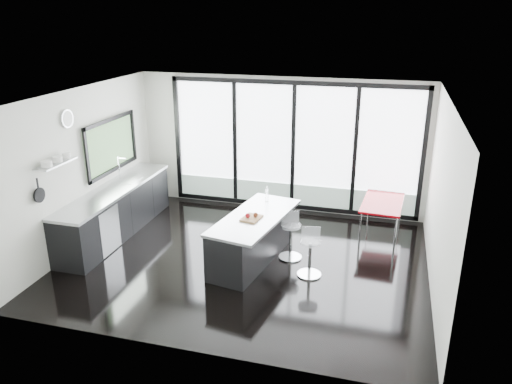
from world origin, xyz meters
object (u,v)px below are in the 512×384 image
(bar_stool_far, at_px, (291,241))
(red_table, at_px, (381,218))
(bar_stool_near, at_px, (310,258))
(island, at_px, (251,238))

(bar_stool_far, xyz_separation_m, red_table, (1.46, 1.38, 0.02))
(bar_stool_far, distance_m, red_table, 2.01)
(bar_stool_near, height_order, red_table, red_table)
(island, xyz_separation_m, bar_stool_near, (1.04, -0.25, -0.12))
(bar_stool_near, height_order, bar_stool_far, bar_stool_far)
(island, distance_m, bar_stool_far, 0.68)
(island, bearing_deg, red_table, 38.18)
(red_table, bearing_deg, island, -141.82)
(island, height_order, bar_stool_far, island)
(island, relative_size, red_table, 1.72)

